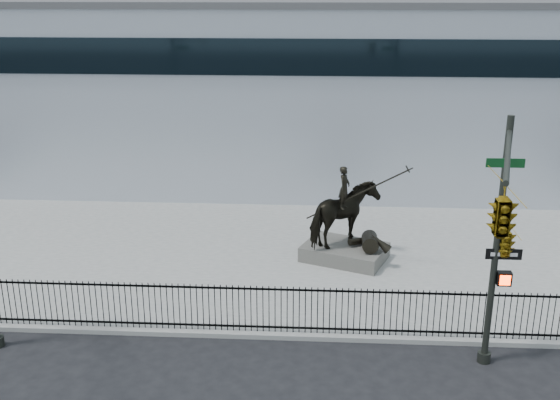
{
  "coord_description": "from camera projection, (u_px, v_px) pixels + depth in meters",
  "views": [
    {
      "loc": [
        2.25,
        -16.1,
        10.14
      ],
      "look_at": [
        0.92,
        6.0,
        2.73
      ],
      "focal_mm": 42.0,
      "sensor_mm": 36.0,
      "label": 1
    }
  ],
  "objects": [
    {
      "name": "equestrian_statue",
      "position": [
        347.0,
        216.0,
        24.24
      ],
      "size": [
        3.55,
        2.93,
        3.22
      ],
      "rotation": [
        0.0,
        0.0,
        -0.38
      ],
      "color": "black",
      "rests_on": "statue_plinth"
    },
    {
      "name": "picket_fence",
      "position": [
        240.0,
        308.0,
        19.48
      ],
      "size": [
        22.1,
        0.1,
        1.5
      ],
      "color": "black",
      "rests_on": "plaza"
    },
    {
      "name": "statue_plinth",
      "position": [
        345.0,
        252.0,
        24.72
      ],
      "size": [
        3.51,
        3.0,
        0.56
      ],
      "primitive_type": "cube",
      "rotation": [
        0.0,
        0.0,
        -0.38
      ],
      "color": "#514E4A",
      "rests_on": "plaza"
    },
    {
      "name": "ground",
      "position": [
        235.0,
        357.0,
        18.58
      ],
      "size": [
        120.0,
        120.0,
        0.0
      ],
      "primitive_type": "plane",
      "color": "black",
      "rests_on": "ground"
    },
    {
      "name": "traffic_signal_right",
      "position": [
        503.0,
        228.0,
        14.78
      ],
      "size": [
        2.17,
        6.86,
        7.0
      ],
      "color": "#252823",
      "rests_on": "ground"
    },
    {
      "name": "building",
      "position": [
        278.0,
        89.0,
        36.09
      ],
      "size": [
        44.0,
        14.0,
        9.0
      ],
      "primitive_type": "cube",
      "color": "silver",
      "rests_on": "ground"
    },
    {
      "name": "plaza",
      "position": [
        258.0,
        257.0,
        25.19
      ],
      "size": [
        30.0,
        12.0,
        0.15
      ],
      "primitive_type": "cube",
      "color": "gray",
      "rests_on": "ground"
    }
  ]
}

